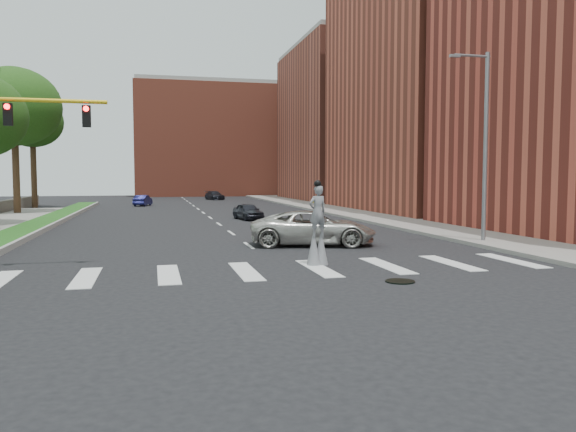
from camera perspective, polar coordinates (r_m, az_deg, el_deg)
The scene contains 16 objects.
ground_plane at distance 18.49m, azimuth 0.14°, elevation -6.00°, with size 160.00×160.00×0.00m, color black.
grass_median at distance 38.49m, azimuth -24.29°, elevation -0.92°, with size 2.00×60.00×0.25m, color #194C15.
median_curb at distance 38.30m, azimuth -22.75°, elevation -0.87°, with size 0.20×60.00×0.28m, color gray.
sidewalk_right at distance 45.98m, azimuth 7.91°, elevation 0.12°, with size 5.00×90.00×0.18m, color gray.
manhole at distance 17.60m, azimuth 11.31°, elevation -6.53°, with size 0.90×0.90×0.04m, color black.
building_mid at distance 55.16m, azimuth 15.53°, elevation 13.08°, with size 16.00×22.00×24.00m, color #A54834.
building_far at distance 76.66m, azimuth 6.64°, elevation 9.12°, with size 16.00×22.00×20.00m, color #974837.
building_backdrop at distance 96.41m, azimuth -7.47°, elevation 7.48°, with size 26.00×14.00×18.00m, color #A54834.
streetlight at distance 28.20m, azimuth 19.27°, elevation 7.23°, with size 2.05×0.20×9.00m.
stilt_performer at distance 20.37m, azimuth 3.01°, elevation -1.46°, with size 0.83×0.62×3.09m.
suv_crossing at distance 26.24m, azimuth 2.56°, elevation -1.23°, with size 2.69×5.83×1.62m, color beige.
car_near at distance 41.76m, azimuth -4.08°, elevation 0.47°, with size 1.45×3.60×1.23m, color black.
car_mid at distance 62.96m, azimuth -14.53°, elevation 1.54°, with size 1.24×3.55×1.17m, color navy.
car_far at distance 77.32m, azimuth -7.47°, elevation 2.09°, with size 1.67×4.10×1.19m, color black.
tree_4 at distance 52.28m, azimuth -26.09°, elevation 9.93°, with size 7.61×7.61×12.20m.
tree_5 at distance 61.89m, azimuth -24.55°, elevation 8.66°, with size 5.97×5.97×11.17m.
Camera 1 is at (-4.32, -17.68, 3.24)m, focal length 35.00 mm.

